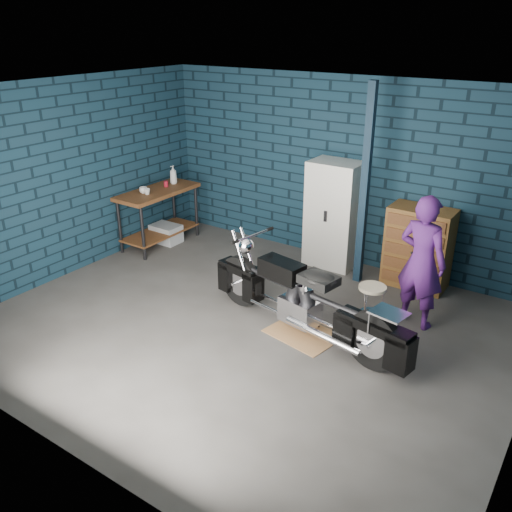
{
  "coord_description": "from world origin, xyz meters",
  "views": [
    {
      "loc": [
        3.23,
        -4.53,
        3.38
      ],
      "look_at": [
        -0.06,
        0.3,
        0.82
      ],
      "focal_mm": 38.0,
      "sensor_mm": 36.0,
      "label": 1
    }
  ],
  "objects": [
    {
      "name": "drip_mat",
      "position": [
        0.63,
        0.27,
        0.0
      ],
      "size": [
        0.89,
        0.73,
        0.01
      ],
      "primitive_type": "cube",
      "rotation": [
        0.0,
        0.0,
        -0.18
      ],
      "color": "olive",
      "rests_on": "ground"
    },
    {
      "name": "storage_bin",
      "position": [
        -2.66,
        1.49,
        0.15
      ],
      "size": [
        0.47,
        0.33,
        0.29
      ],
      "primitive_type": "cube",
      "color": "#95999D",
      "rests_on": "ground"
    },
    {
      "name": "room_walls",
      "position": [
        0.0,
        0.55,
        1.9
      ],
      "size": [
        6.02,
        5.01,
        2.71
      ],
      "color": "#112938",
      "rests_on": "ground"
    },
    {
      "name": "bottle",
      "position": [
        -2.71,
        1.8,
        1.06
      ],
      "size": [
        0.12,
        0.12,
        0.3
      ],
      "primitive_type": "imported",
      "rotation": [
        0.0,
        0.0,
        -0.07
      ],
      "color": "#95999D",
      "rests_on": "workbench"
    },
    {
      "name": "shop_stool",
      "position": [
        1.23,
        0.79,
        0.29
      ],
      "size": [
        0.41,
        0.41,
        0.58
      ],
      "primitive_type": null,
      "rotation": [
        0.0,
        0.0,
        0.4
      ],
      "color": "#BCAF8E",
      "rests_on": "ground"
    },
    {
      "name": "mug_red",
      "position": [
        -2.68,
        1.6,
        0.96
      ],
      "size": [
        0.08,
        0.08,
        0.1
      ],
      "primitive_type": "cylinder",
      "rotation": [
        0.0,
        0.0,
        0.15
      ],
      "color": "maroon",
      "rests_on": "workbench"
    },
    {
      "name": "support_post",
      "position": [
        0.55,
        1.95,
        1.35
      ],
      "size": [
        0.1,
        0.1,
        2.7
      ],
      "primitive_type": "cube",
      "color": "#102232",
      "rests_on": "ground"
    },
    {
      "name": "person",
      "position": [
        1.61,
        1.25,
        0.81
      ],
      "size": [
        0.65,
        0.49,
        1.61
      ],
      "primitive_type": "imported",
      "rotation": [
        0.0,
        0.0,
        2.94
      ],
      "color": "#501D6C",
      "rests_on": "ground"
    },
    {
      "name": "motorcycle",
      "position": [
        0.63,
        0.27,
        0.52
      ],
      "size": [
        2.41,
        1.05,
        1.03
      ],
      "primitive_type": null,
      "rotation": [
        0.0,
        0.0,
        -0.18
      ],
      "color": "black",
      "rests_on": "ground"
    },
    {
      "name": "locker",
      "position": [
        -0.01,
        2.23,
        0.78
      ],
      "size": [
        0.73,
        0.52,
        1.56
      ],
      "primitive_type": "cube",
      "color": "silver",
      "rests_on": "ground"
    },
    {
      "name": "tool_chest",
      "position": [
        1.26,
        2.23,
        0.56
      ],
      "size": [
        0.83,
        0.46,
        1.11
      ],
      "primitive_type": "cube",
      "color": "brown",
      "rests_on": "ground"
    },
    {
      "name": "workbench",
      "position": [
        -2.68,
        1.39,
        0.46
      ],
      "size": [
        0.6,
        1.4,
        0.91
      ],
      "primitive_type": "cube",
      "color": "brown",
      "rests_on": "ground"
    },
    {
      "name": "cup_a",
      "position": [
        -2.73,
        1.14,
        0.96
      ],
      "size": [
        0.12,
        0.12,
        0.1
      ],
      "primitive_type": "imported",
      "rotation": [
        0.0,
        0.0,
        0.0
      ],
      "color": "#BCAF8E",
      "rests_on": "workbench"
    },
    {
      "name": "cup_b",
      "position": [
        -2.64,
        1.13,
        0.96
      ],
      "size": [
        0.11,
        0.11,
        0.09
      ],
      "primitive_type": "imported",
      "rotation": [
        0.0,
        0.0,
        -0.12
      ],
      "color": "#BCAF8E",
      "rests_on": "workbench"
    },
    {
      "name": "ground",
      "position": [
        0.0,
        0.0,
        0.0
      ],
      "size": [
        6.0,
        6.0,
        0.0
      ],
      "primitive_type": "plane",
      "color": "#4B4946",
      "rests_on": "ground"
    }
  ]
}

